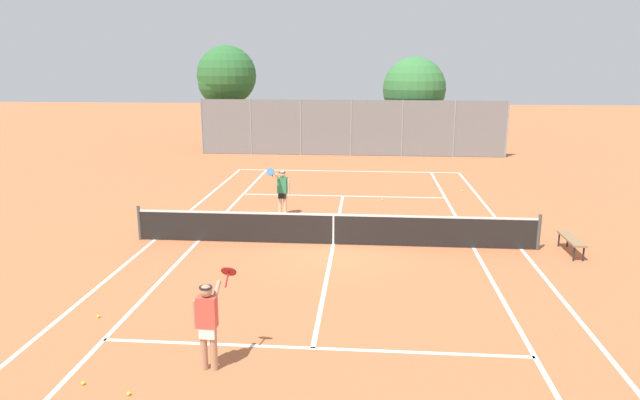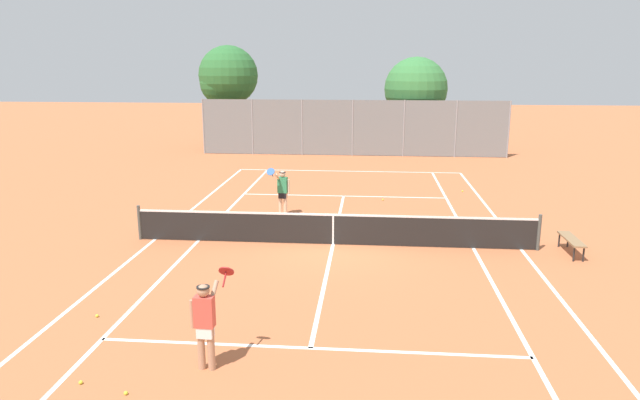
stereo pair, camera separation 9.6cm
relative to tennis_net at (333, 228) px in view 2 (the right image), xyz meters
The scene contains 14 objects.
ground_plane 0.51m from the tennis_net, ahead, with size 120.00×120.00×0.00m, color #BC663D.
court_line_markings 0.51m from the tennis_net, ahead, with size 11.10×23.90×0.01m.
tennis_net is the anchor object (origin of this frame).
player_near_side 7.51m from the tennis_net, 103.49° to the right, with size 0.69×0.73×1.77m.
player_far_left 3.82m from the tennis_net, 122.00° to the left, with size 0.74×0.72×1.77m.
loose_tennis_ball_0 7.21m from the tennis_net, 130.73° to the right, with size 0.07×0.07×0.07m, color #D1DB33.
loose_tennis_ball_1 9.10m from the tennis_net, 56.93° to the left, with size 0.07×0.07×0.07m, color #D1DB33.
loose_tennis_ball_2 8.72m from the tennis_net, 109.11° to the right, with size 0.07×0.07×0.07m, color #D1DB33.
loose_tennis_ball_3 6.01m from the tennis_net, 74.60° to the left, with size 0.07×0.07×0.07m, color #D1DB33.
loose_tennis_ball_4 8.84m from the tennis_net, 115.13° to the right, with size 0.07×0.07×0.07m, color #D1DB33.
courtside_bench 6.79m from the tennis_net, ahead, with size 0.36×1.50×0.47m.
back_fence 16.93m from the tennis_net, 90.00° to the left, with size 17.78×0.08×3.24m.
tree_behind_left 20.90m from the tennis_net, 112.55° to the left, with size 3.63×3.63×6.36m.
tree_behind_right 19.90m from the tennis_net, 78.97° to the left, with size 3.82×3.82×5.66m.
Camera 2 is at (1.06, -16.24, 5.30)m, focal length 32.00 mm.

